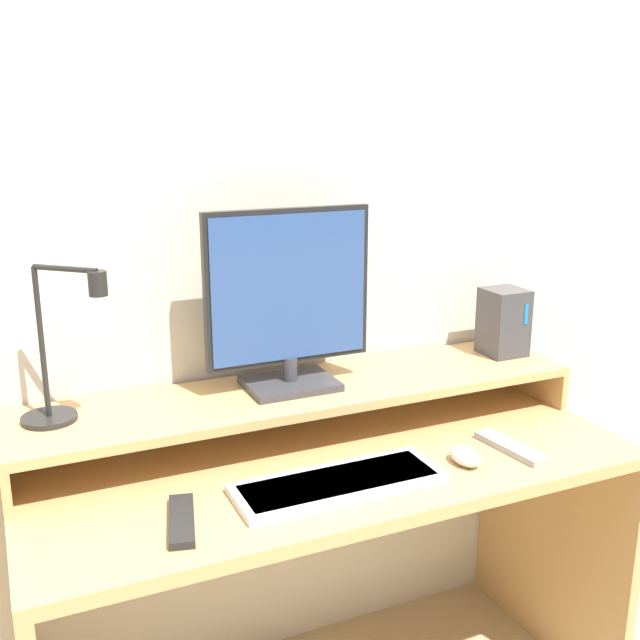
% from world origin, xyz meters
% --- Properties ---
extents(wall_back, '(6.00, 0.05, 2.50)m').
position_xyz_m(wall_back, '(0.00, 0.63, 1.25)').
color(wall_back, beige).
rests_on(wall_back, ground_plane).
extents(desk, '(1.38, 0.60, 0.71)m').
position_xyz_m(desk, '(0.00, 0.30, 0.52)').
color(desk, tan).
rests_on(desk, ground_plane).
extents(monitor_shelf, '(1.38, 0.30, 0.12)m').
position_xyz_m(monitor_shelf, '(0.00, 0.45, 0.81)').
color(monitor_shelf, tan).
rests_on(monitor_shelf, desk).
extents(monitor, '(0.41, 0.17, 0.43)m').
position_xyz_m(monitor, '(-0.03, 0.46, 1.04)').
color(monitor, '#38383D').
rests_on(monitor, monitor_shelf).
extents(desk_lamp, '(0.19, 0.18, 0.34)m').
position_xyz_m(desk_lamp, '(-0.55, 0.46, 0.95)').
color(desk_lamp, black).
rests_on(desk_lamp, monitor_shelf).
extents(router_dock, '(0.11, 0.11, 0.18)m').
position_xyz_m(router_dock, '(0.60, 0.47, 0.92)').
color(router_dock, '#3D3D42').
rests_on(router_dock, monitor_shelf).
extents(keyboard, '(0.45, 0.16, 0.02)m').
position_xyz_m(keyboard, '(-0.05, 0.16, 0.72)').
color(keyboard, silver).
rests_on(keyboard, desk).
extents(mouse, '(0.06, 0.09, 0.04)m').
position_xyz_m(mouse, '(0.26, 0.14, 0.73)').
color(mouse, silver).
rests_on(mouse, desk).
extents(remote_control, '(0.09, 0.19, 0.02)m').
position_xyz_m(remote_control, '(-0.38, 0.15, 0.72)').
color(remote_control, black).
rests_on(remote_control, desk).
extents(remote_secondary, '(0.07, 0.20, 0.02)m').
position_xyz_m(remote_secondary, '(0.40, 0.16, 0.72)').
color(remote_secondary, '#99999E').
rests_on(remote_secondary, desk).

